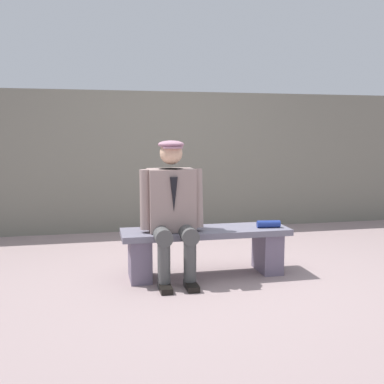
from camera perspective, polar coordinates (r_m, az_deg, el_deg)
name	(u,v)px	position (r m, az deg, el deg)	size (l,w,h in m)	color
ground_plane	(205,275)	(4.34, 1.71, -10.39)	(30.00, 30.00, 0.00)	gray
bench	(206,245)	(4.26, 1.72, -6.73)	(1.56, 0.44, 0.44)	slate
seated_man	(172,205)	(4.06, -2.52, -1.69)	(0.58, 0.62, 1.26)	gray
rolled_magazine	(269,224)	(4.34, 9.61, -4.00)	(0.07, 0.07, 0.22)	navy
stadium_wall	(167,161)	(6.33, -3.11, 3.89)	(12.00, 0.24, 1.89)	slate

